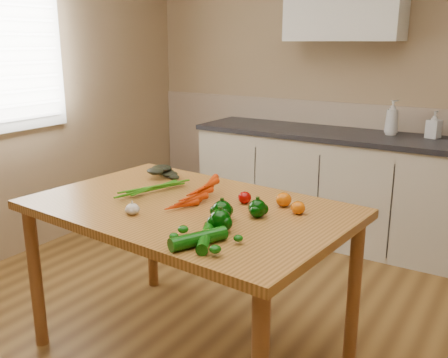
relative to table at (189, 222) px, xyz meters
name	(u,v)px	position (x,y,z in m)	size (l,w,h in m)	color
room	(199,123)	(0.11, -0.06, 0.51)	(4.04, 5.04, 2.64)	brown
counter_run	(367,190)	(0.32, 1.96, -0.28)	(2.84, 0.64, 1.14)	#BEB59E
window_blinds	(4,49)	(-1.85, 0.37, 0.82)	(0.08, 0.98, 1.18)	silver
table	(189,222)	(0.00, 0.00, 0.00)	(1.62, 1.12, 0.83)	#B07333
soap_bottle_a	(392,118)	(0.45, 2.05, 0.30)	(0.10, 0.10, 0.27)	silver
soap_bottle_b	(434,125)	(0.75, 2.08, 0.27)	(0.09, 0.09, 0.20)	silver
carrot_bunch	(184,192)	(-0.07, 0.06, 0.13)	(0.29, 0.22, 0.08)	red
leafy_greens	(167,170)	(-0.39, 0.33, 0.15)	(0.22, 0.20, 0.11)	black
garlic_bulb	(132,209)	(-0.13, -0.25, 0.12)	(0.06, 0.06, 0.05)	silver
pepper_a	(222,211)	(0.26, -0.10, 0.14)	(0.09, 0.09, 0.09)	black
pepper_b	(257,208)	(0.37, 0.03, 0.13)	(0.08, 0.08, 0.08)	black
pepper_c	(220,221)	(0.32, -0.21, 0.14)	(0.09, 0.09, 0.09)	black
tomato_a	(245,198)	(0.22, 0.17, 0.12)	(0.07, 0.07, 0.06)	#8E0502
tomato_b	(284,200)	(0.41, 0.23, 0.13)	(0.08, 0.08, 0.07)	#D35B05
tomato_c	(298,208)	(0.51, 0.16, 0.12)	(0.07, 0.07, 0.06)	#D35B05
zucchini_a	(206,237)	(0.34, -0.35, 0.12)	(0.05, 0.05, 0.26)	#074307
zucchini_b	(198,239)	(0.33, -0.39, 0.12)	(0.06, 0.06, 0.24)	#074307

